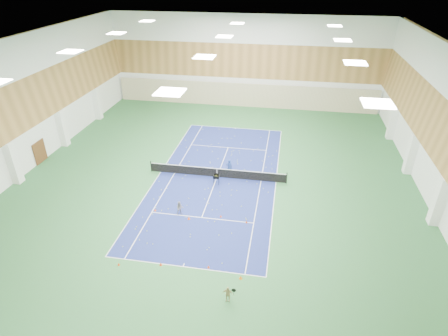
% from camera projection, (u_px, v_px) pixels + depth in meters
% --- Properties ---
extents(ground, '(40.00, 40.00, 0.00)m').
position_uv_depth(ground, '(217.00, 177.00, 34.94)').
color(ground, '#2A6333').
rests_on(ground, ground).
extents(room_shell, '(36.00, 40.00, 12.00)m').
position_uv_depth(room_shell, '(216.00, 117.00, 32.03)').
color(room_shell, white).
rests_on(room_shell, ground).
extents(wood_cladding, '(36.00, 40.00, 8.00)m').
position_uv_depth(wood_cladding, '(216.00, 94.00, 31.06)').
color(wood_cladding, '#A1743C').
rests_on(wood_cladding, room_shell).
extents(ceiling_light_grid, '(21.40, 25.40, 0.06)m').
position_uv_depth(ceiling_light_grid, '(216.00, 45.00, 29.16)').
color(ceiling_light_grid, white).
rests_on(ceiling_light_grid, room_shell).
extents(court_surface, '(10.97, 23.77, 0.01)m').
position_uv_depth(court_surface, '(217.00, 177.00, 34.94)').
color(court_surface, navy).
rests_on(court_surface, ground).
extents(tennis_balls_scatter, '(10.57, 22.77, 0.07)m').
position_uv_depth(tennis_balls_scatter, '(217.00, 177.00, 34.92)').
color(tennis_balls_scatter, '#BACF23').
rests_on(tennis_balls_scatter, ground).
extents(tennis_net, '(12.80, 0.10, 1.10)m').
position_uv_depth(tennis_net, '(217.00, 172.00, 34.67)').
color(tennis_net, black).
rests_on(tennis_net, ground).
extents(back_curtain, '(35.40, 0.16, 3.20)m').
position_uv_depth(back_curtain, '(244.00, 95.00, 51.17)').
color(back_curtain, '#C6B793').
rests_on(back_curtain, ground).
extents(door_left_b, '(0.08, 1.80, 2.20)m').
position_uv_depth(door_left_b, '(40.00, 152.00, 37.11)').
color(door_left_b, '#593319').
rests_on(door_left_b, ground).
extents(coach, '(0.61, 0.42, 1.62)m').
position_uv_depth(coach, '(229.00, 167.00, 34.90)').
color(coach, navy).
rests_on(coach, ground).
extents(child_court, '(0.65, 0.56, 1.15)m').
position_uv_depth(child_court, '(180.00, 208.00, 29.58)').
color(child_court, gray).
rests_on(child_court, ground).
extents(child_apron, '(0.64, 0.28, 1.09)m').
position_uv_depth(child_apron, '(228.00, 294.00, 22.00)').
color(child_apron, tan).
rests_on(child_apron, ground).
extents(ball_cart, '(0.60, 0.60, 0.96)m').
position_uv_depth(ball_cart, '(216.00, 179.00, 33.65)').
color(ball_cart, black).
rests_on(ball_cart, ground).
extents(cone_svc_a, '(0.20, 0.20, 0.22)m').
position_uv_depth(cone_svc_a, '(155.00, 210.00, 30.16)').
color(cone_svc_a, '#E7450C').
rests_on(cone_svc_a, ground).
extents(cone_svc_b, '(0.22, 0.22, 0.25)m').
position_uv_depth(cone_svc_b, '(189.00, 218.00, 29.19)').
color(cone_svc_b, '#FF4E0D').
rests_on(cone_svc_b, ground).
extents(cone_svc_c, '(0.17, 0.17, 0.19)m').
position_uv_depth(cone_svc_c, '(221.00, 216.00, 29.45)').
color(cone_svc_c, '#E6400C').
rests_on(cone_svc_c, ground).
extents(cone_svc_d, '(0.18, 0.18, 0.20)m').
position_uv_depth(cone_svc_d, '(246.00, 222.00, 28.80)').
color(cone_svc_d, '#DD3F0B').
rests_on(cone_svc_d, ground).
extents(cone_base_a, '(0.17, 0.17, 0.19)m').
position_uv_depth(cone_base_a, '(119.00, 264.00, 24.79)').
color(cone_base_a, '#F2410C').
rests_on(cone_base_a, ground).
extents(cone_base_b, '(0.19, 0.19, 0.21)m').
position_uv_depth(cone_base_b, '(161.00, 264.00, 24.79)').
color(cone_base_b, '#EE3E0C').
rests_on(cone_base_b, ground).
extents(cone_base_c, '(0.18, 0.18, 0.20)m').
position_uv_depth(cone_base_c, '(209.00, 267.00, 24.58)').
color(cone_base_c, '#E7450C').
rests_on(cone_base_c, ground).
extents(cone_base_d, '(0.23, 0.23, 0.25)m').
position_uv_depth(cone_base_d, '(241.00, 277.00, 23.73)').
color(cone_base_d, orange).
rests_on(cone_base_d, ground).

